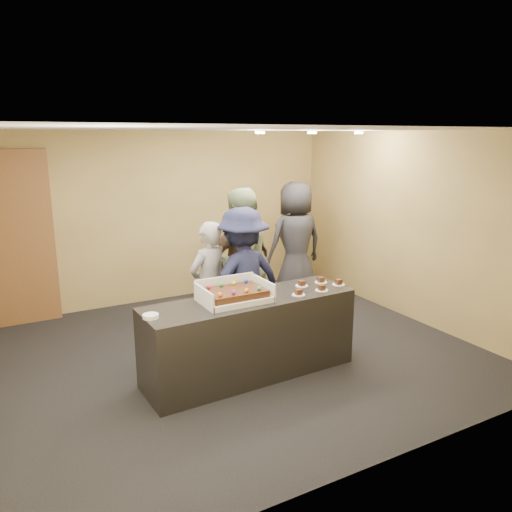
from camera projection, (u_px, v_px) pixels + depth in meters
name	position (u px, v px, depth m)	size (l,w,h in m)	color
room	(221.00, 249.00, 5.81)	(6.04, 6.00, 2.70)	black
serving_counter	(250.00, 337.00, 5.56)	(2.40, 0.70, 0.90)	black
storage_cabinet	(11.00, 239.00, 6.92)	(1.12, 0.15, 2.46)	brown
cake_box	(234.00, 296.00, 5.38)	(0.74, 0.51, 0.22)	white
sheet_cake	(235.00, 292.00, 5.34)	(0.63, 0.43, 0.12)	#361E0C
plate_stack	(151.00, 316.00, 4.86)	(0.16, 0.16, 0.04)	white
slice_a	(299.00, 293.00, 5.56)	(0.15, 0.15, 0.07)	white
slice_b	(302.00, 284.00, 5.89)	(0.15, 0.15, 0.07)	white
slice_c	(322.00, 289.00, 5.72)	(0.15, 0.15, 0.07)	white
slice_d	(321.00, 281.00, 6.03)	(0.15, 0.15, 0.07)	white
slice_e	(339.00, 283.00, 5.94)	(0.15, 0.15, 0.07)	white
person_server_grey	(209.00, 286.00, 6.22)	(0.59, 0.39, 1.62)	#A0A0A5
person_sage_man	(240.00, 261.00, 6.71)	(0.96, 0.75, 1.97)	gray
person_navy_man	(242.00, 279.00, 6.20)	(1.16, 0.66, 1.79)	#1D2144
person_brown_extra	(241.00, 259.00, 7.10)	(1.07, 0.45, 1.83)	brown
person_dark_suit	(295.00, 242.00, 7.94)	(0.95, 0.62, 1.95)	#26262C
ceiling_spotlights	(312.00, 133.00, 6.67)	(1.72, 0.12, 0.03)	#FFEAC6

